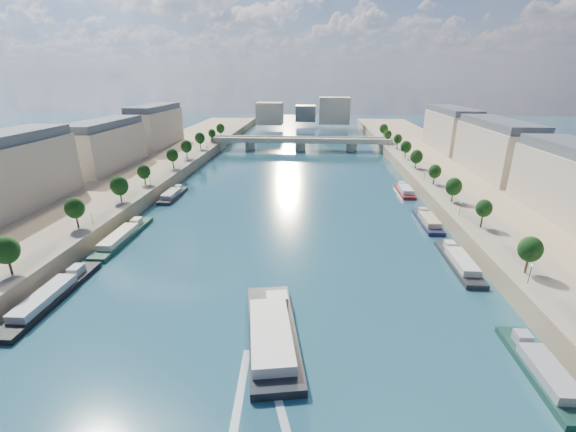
# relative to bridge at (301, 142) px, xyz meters

# --- Properties ---
(ground) EXTENTS (700.00, 700.00, 0.00)m
(ground) POSITION_rel_bridge_xyz_m (0.00, -116.35, -5.08)
(ground) COLOR #0E313E
(ground) RESTS_ON ground
(quay_left) EXTENTS (44.00, 520.00, 5.00)m
(quay_left) POSITION_rel_bridge_xyz_m (-72.00, -116.35, -2.58)
(quay_left) COLOR #9E8460
(quay_left) RESTS_ON ground
(quay_right) EXTENTS (44.00, 520.00, 5.00)m
(quay_right) POSITION_rel_bridge_xyz_m (72.00, -116.35, -2.58)
(quay_right) COLOR #9E8460
(quay_right) RESTS_ON ground
(pave_left) EXTENTS (14.00, 520.00, 0.10)m
(pave_left) POSITION_rel_bridge_xyz_m (-57.00, -116.35, -0.03)
(pave_left) COLOR gray
(pave_left) RESTS_ON quay_left
(pave_right) EXTENTS (14.00, 520.00, 0.10)m
(pave_right) POSITION_rel_bridge_xyz_m (57.00, -116.35, -0.03)
(pave_right) COLOR gray
(pave_right) RESTS_ON quay_right
(trees_left) EXTENTS (4.80, 268.80, 8.26)m
(trees_left) POSITION_rel_bridge_xyz_m (-55.00, -114.35, 5.39)
(trees_left) COLOR #382B1E
(trees_left) RESTS_ON ground
(trees_right) EXTENTS (4.80, 268.80, 8.26)m
(trees_right) POSITION_rel_bridge_xyz_m (55.00, -106.35, 5.39)
(trees_right) COLOR #382B1E
(trees_right) RESTS_ON ground
(lamps_left) EXTENTS (0.36, 200.36, 4.28)m
(lamps_left) POSITION_rel_bridge_xyz_m (-52.50, -126.35, 2.70)
(lamps_left) COLOR black
(lamps_left) RESTS_ON ground
(lamps_right) EXTENTS (0.36, 200.36, 4.28)m
(lamps_right) POSITION_rel_bridge_xyz_m (52.50, -111.35, 2.70)
(lamps_right) COLOR black
(lamps_right) RESTS_ON ground
(buildings_left) EXTENTS (16.00, 226.00, 23.20)m
(buildings_left) POSITION_rel_bridge_xyz_m (-85.00, -104.35, 11.37)
(buildings_left) COLOR #BEAB92
(buildings_left) RESTS_ON ground
(buildings_right) EXTENTS (16.00, 226.00, 23.20)m
(buildings_right) POSITION_rel_bridge_xyz_m (85.00, -104.35, 11.37)
(buildings_right) COLOR #BEAB92
(buildings_right) RESTS_ON ground
(skyline) EXTENTS (79.00, 42.00, 22.00)m
(skyline) POSITION_rel_bridge_xyz_m (3.19, 103.17, 9.57)
(skyline) COLOR #BEAB92
(skyline) RESTS_ON ground
(bridge) EXTENTS (112.00, 12.00, 8.15)m
(bridge) POSITION_rel_bridge_xyz_m (0.00, 0.00, 0.00)
(bridge) COLOR #C1B79E
(bridge) RESTS_ON ground
(tour_barge) EXTENTS (13.41, 30.47, 4.00)m
(tour_barge) POSITION_rel_bridge_xyz_m (2.16, -185.49, -3.94)
(tour_barge) COLOR black
(tour_barge) RESTS_ON ground
(wake) EXTENTS (12.06, 26.03, 0.04)m
(wake) POSITION_rel_bridge_xyz_m (2.16, -202.05, -5.06)
(wake) COLOR silver
(wake) RESTS_ON ground
(moored_barges_left) EXTENTS (5.00, 156.99, 3.60)m
(moored_barges_left) POSITION_rel_bridge_xyz_m (-45.50, -172.97, -4.24)
(moored_barges_left) COLOR #161E30
(moored_barges_left) RESTS_ON ground
(moored_barges_right) EXTENTS (5.00, 159.19, 3.60)m
(moored_barges_right) POSITION_rel_bridge_xyz_m (45.50, -160.68, -4.24)
(moored_barges_right) COLOR black
(moored_barges_right) RESTS_ON ground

